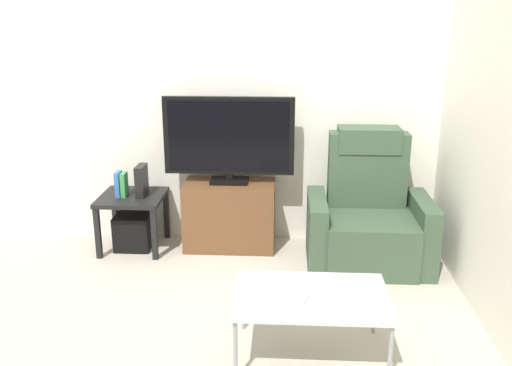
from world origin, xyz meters
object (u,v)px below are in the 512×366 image
recliner_armchair (368,218)px  subwoofer_box (134,231)px  coffee_table (311,299)px  television (229,138)px  book_middle (124,185)px  cell_phone (301,299)px  tv_stand (230,215)px  game_console (141,181)px  book_leftmost (119,184)px  side_table (132,204)px

recliner_armchair → subwoofer_box: size_ratio=3.55×
recliner_armchair → coffee_table: 1.47m
television → subwoofer_box: size_ratio=3.61×
coffee_table → book_middle: bearing=135.3°
subwoofer_box → coffee_table: coffee_table is taller
television → recliner_armchair: (1.16, -0.24, -0.60)m
subwoofer_box → cell_phone: size_ratio=2.03×
tv_stand → game_console: game_console is taller
tv_stand → book_middle: 0.94m
book_middle → tv_stand: bearing=5.5°
television → book_leftmost: television is taller
side_table → cell_phone: bearing=-48.4°
recliner_armchair → book_leftmost: size_ratio=5.05×
side_table → book_leftmost: size_ratio=2.53×
side_table → coffee_table: (1.48, -1.53, -0.02)m
recliner_armchair → game_console: (-1.90, 0.17, 0.24)m
cell_phone → recliner_armchair: bearing=86.1°
coffee_table → game_console: bearing=131.9°
television → book_middle: bearing=-173.3°
subwoofer_box → book_middle: (-0.05, -0.02, 0.43)m
book_leftmost → book_middle: bearing=0.0°
coffee_table → side_table: bearing=133.9°
subwoofer_box → book_leftmost: (-0.10, -0.02, 0.43)m
side_table → game_console: game_console is taller
tv_stand → side_table: bearing=-175.6°
cell_phone → subwoofer_box: bearing=149.7°
book_leftmost → book_middle: (0.05, 0.00, -0.00)m
tv_stand → coffee_table: (0.64, -1.60, 0.09)m
book_middle → recliner_armchair: bearing=-3.9°
side_table → book_leftmost: book_leftmost is taller
game_console → cell_phone: bearing=-50.5°
subwoofer_box → tv_stand: bearing=4.4°
book_leftmost → game_console: bearing=9.0°
television → book_middle: (-0.89, -0.10, -0.39)m
subwoofer_box → book_leftmost: bearing=-168.7°
coffee_table → cell_phone: 0.09m
tv_stand → game_console: 0.81m
game_console → coffee_table: bearing=-48.1°
side_table → cell_phone: size_ratio=3.60×
tv_stand → cell_phone: tv_stand is taller
book_middle → coffee_table: (1.53, -1.51, -0.20)m
book_middle → game_console: game_console is taller
book_leftmost → book_middle: size_ratio=1.04×
tv_stand → book_leftmost: size_ratio=3.63×
side_table → cell_phone: side_table is taller
tv_stand → recliner_armchair: size_ratio=0.72×
book_leftmost → cell_phone: 2.19m
book_leftmost → coffee_table: 2.20m
side_table → game_console: 0.23m
recliner_armchair → game_console: bearing=175.2°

